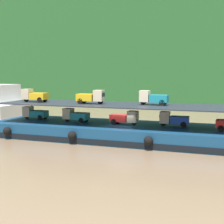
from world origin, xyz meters
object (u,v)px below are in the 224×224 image
at_px(mini_truck_lower_mid, 125,118).
at_px(mini_truck_upper_mid, 91,97).
at_px(mini_truck_lower_aft, 75,115).
at_px(mini_truck_lower_fore, 174,119).
at_px(mini_truck_upper_stern, 34,95).
at_px(cargo_barge, 122,132).
at_px(mini_truck_upper_fore, 153,98).
at_px(mini_truck_lower_stern, 35,113).

distance_m(mini_truck_lower_mid, mini_truck_upper_mid, 3.96).
xyz_separation_m(mini_truck_lower_aft, mini_truck_lower_fore, (10.13, 0.52, 0.00)).
relative_size(mini_truck_upper_stern, mini_truck_upper_mid, 1.00).
distance_m(cargo_barge, mini_truck_upper_fore, 4.56).
bearing_deg(mini_truck_lower_fore, mini_truck_upper_stern, -175.64).
bearing_deg(mini_truck_lower_mid, mini_truck_lower_stern, 178.47).
height_order(mini_truck_lower_aft, mini_truck_lower_fore, same).
height_order(mini_truck_lower_mid, mini_truck_upper_fore, mini_truck_upper_fore).
bearing_deg(mini_truck_lower_stern, mini_truck_lower_aft, -3.37).
relative_size(cargo_barge, mini_truck_lower_fore, 9.67).
xyz_separation_m(cargo_barge, mini_truck_lower_fore, (4.93, 0.62, 1.44)).
relative_size(cargo_barge, mini_truck_lower_stern, 9.66).
height_order(mini_truck_lower_stern, mini_truck_lower_fore, same).
bearing_deg(mini_truck_upper_stern, cargo_barge, 2.94).
bearing_deg(cargo_barge, mini_truck_lower_fore, 7.15).
relative_size(mini_truck_lower_aft, mini_truck_lower_mid, 1.00).
xyz_separation_m(cargo_barge, mini_truck_lower_aft, (-5.20, 0.10, 1.44)).
bearing_deg(mini_truck_lower_mid, mini_truck_lower_aft, -179.78).
xyz_separation_m(mini_truck_lower_mid, mini_truck_lower_fore, (4.74, 0.50, 0.00)).
bearing_deg(mini_truck_lower_aft, mini_truck_lower_mid, 0.22).
distance_m(mini_truck_lower_stern, mini_truck_lower_fore, 15.25).
bearing_deg(mini_truck_lower_aft, cargo_barge, -1.12).
bearing_deg(mini_truck_lower_fore, cargo_barge, -172.85).
height_order(mini_truck_lower_aft, mini_truck_upper_stern, mini_truck_upper_stern).
xyz_separation_m(cargo_barge, mini_truck_lower_stern, (-10.32, 0.40, 1.44)).
bearing_deg(mini_truck_upper_stern, mini_truck_lower_mid, 3.59).
relative_size(mini_truck_lower_aft, mini_truck_upper_fore, 1.01).
bearing_deg(mini_truck_lower_stern, mini_truck_upper_fore, 0.22).
relative_size(mini_truck_lower_fore, mini_truck_upper_fore, 1.01).
relative_size(mini_truck_lower_stern, mini_truck_lower_fore, 1.00).
distance_m(mini_truck_lower_aft, mini_truck_upper_stern, 5.00).
bearing_deg(mini_truck_upper_mid, mini_truck_lower_stern, 173.34).
height_order(mini_truck_lower_aft, mini_truck_lower_mid, same).
xyz_separation_m(cargo_barge, mini_truck_upper_stern, (-9.74, -0.50, 3.44)).
height_order(mini_truck_upper_stern, mini_truck_upper_fore, same).
distance_m(mini_truck_upper_stern, mini_truck_upper_mid, 6.57).
xyz_separation_m(mini_truck_lower_aft, mini_truck_upper_fore, (8.15, 0.35, 2.00)).
height_order(cargo_barge, mini_truck_upper_mid, mini_truck_upper_mid).
bearing_deg(cargo_barge, mini_truck_upper_fore, 8.76).
bearing_deg(mini_truck_lower_fore, mini_truck_lower_aft, -177.08).
height_order(mini_truck_upper_mid, mini_truck_upper_fore, same).
height_order(cargo_barge, mini_truck_upper_fore, mini_truck_upper_fore).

